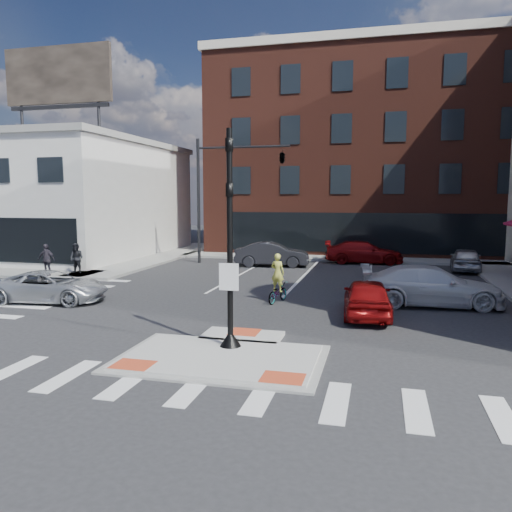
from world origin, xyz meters
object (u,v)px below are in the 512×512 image
(bg_car_dark, at_px, (272,254))
(bg_car_red, at_px, (364,252))
(pedestrian_a, at_px, (77,258))
(white_pickup, at_px, (431,286))
(red_sedan, at_px, (367,297))
(cyclist, at_px, (278,286))
(silver_suv, at_px, (50,287))
(bg_car_silver, at_px, (466,259))
(pedestrian_b, at_px, (46,260))

(bg_car_dark, distance_m, bg_car_red, 6.17)
(bg_car_red, xyz_separation_m, pedestrian_a, (-14.99, -9.21, 0.25))
(white_pickup, relative_size, bg_car_red, 1.09)
(red_sedan, relative_size, pedestrian_a, 2.48)
(bg_car_dark, bearing_deg, white_pickup, -145.73)
(red_sedan, xyz_separation_m, bg_car_red, (-0.62, 14.88, 0.03))
(white_pickup, bearing_deg, bg_car_red, 8.91)
(bg_car_dark, height_order, bg_car_red, bg_car_dark)
(red_sedan, bearing_deg, cyclist, -27.04)
(bg_car_red, bearing_deg, pedestrian_a, 116.98)
(silver_suv, distance_m, bg_car_dark, 14.26)
(bg_car_dark, bearing_deg, bg_car_silver, -93.67)
(silver_suv, xyz_separation_m, bg_car_silver, (17.90, 13.37, 0.06))
(bg_car_silver, bearing_deg, bg_car_dark, 9.64)
(bg_car_silver, bearing_deg, white_pickup, 80.69)
(white_pickup, xyz_separation_m, bg_car_silver, (2.85, 10.32, -0.10))
(pedestrian_a, bearing_deg, silver_suv, -59.98)
(bg_car_dark, relative_size, bg_car_red, 0.92)
(silver_suv, relative_size, bg_car_red, 0.92)
(bg_car_red, height_order, cyclist, cyclist)
(pedestrian_a, bearing_deg, pedestrian_b, -129.11)
(red_sedan, bearing_deg, bg_car_red, -91.21)
(bg_car_dark, height_order, pedestrian_b, pedestrian_b)
(silver_suv, bearing_deg, red_sedan, -94.42)
(bg_car_red, bearing_deg, bg_car_silver, -114.44)
(bg_car_dark, xyz_separation_m, cyclist, (2.49, -10.50, -0.08))
(white_pickup, bearing_deg, pedestrian_a, 75.12)
(white_pickup, height_order, bg_car_silver, white_pickup)
(white_pickup, distance_m, bg_car_red, 12.80)
(red_sedan, distance_m, bg_car_red, 14.90)
(silver_suv, bearing_deg, white_pickup, -85.69)
(pedestrian_b, bearing_deg, bg_car_red, 31.78)
(red_sedan, bearing_deg, pedestrian_a, -23.57)
(red_sedan, distance_m, cyclist, 3.94)
(pedestrian_a, bearing_deg, bg_car_dark, 38.75)
(white_pickup, xyz_separation_m, bg_car_red, (-3.01, 12.44, -0.07))
(bg_car_red, bearing_deg, pedestrian_b, 118.13)
(red_sedan, height_order, white_pickup, white_pickup)
(red_sedan, height_order, pedestrian_b, pedestrian_b)
(red_sedan, relative_size, pedestrian_b, 2.42)
(bg_car_dark, height_order, bg_car_silver, bg_car_dark)
(bg_car_red, relative_size, pedestrian_b, 2.96)
(silver_suv, bearing_deg, bg_car_dark, -34.45)
(silver_suv, height_order, red_sedan, red_sedan)
(bg_car_silver, bearing_deg, silver_suv, 42.89)
(bg_car_dark, bearing_deg, red_sedan, -160.35)
(bg_car_dark, distance_m, pedestrian_a, 11.45)
(silver_suv, distance_m, pedestrian_a, 6.94)
(white_pickup, relative_size, bg_car_silver, 1.34)
(red_sedan, relative_size, bg_car_dark, 0.89)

